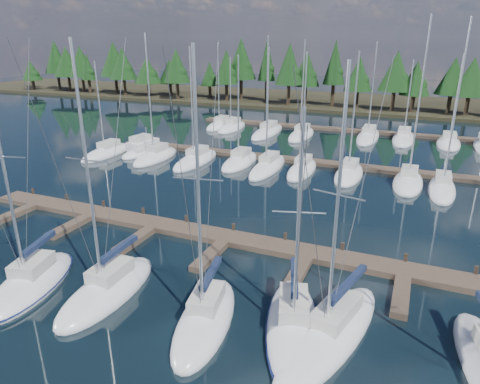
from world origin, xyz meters
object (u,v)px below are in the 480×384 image
at_px(front_sailboat_4, 293,326).
at_px(motor_yacht_left, 143,150).
at_px(main_dock, 224,241).
at_px(front_sailboat_1, 31,283).
at_px(front_sailboat_5, 331,333).
at_px(front_sailboat_3, 205,319).
at_px(front_sailboat_2, 108,289).

bearing_deg(front_sailboat_4, motor_yacht_left, 136.02).
bearing_deg(motor_yacht_left, main_dock, -43.35).
bearing_deg(front_sailboat_1, main_dock, 49.67).
distance_m(main_dock, front_sailboat_5, 11.54).
xyz_separation_m(main_dock, front_sailboat_5, (9.06, -7.15, 0.08)).
xyz_separation_m(front_sailboat_3, motor_yacht_left, (-23.08, 27.60, 0.13)).
bearing_deg(front_sailboat_4, main_dock, 134.35).
xyz_separation_m(front_sailboat_5, motor_yacht_left, (-29.23, 26.19, 0.15)).
bearing_deg(motor_yacht_left, front_sailboat_3, -50.10).
relative_size(front_sailboat_1, front_sailboat_3, 1.01).
bearing_deg(main_dock, front_sailboat_2, -112.65).
xyz_separation_m(front_sailboat_2, motor_yacht_left, (-16.70, 27.35, 0.14)).
relative_size(front_sailboat_1, motor_yacht_left, 1.86).
xyz_separation_m(front_sailboat_4, front_sailboat_5, (1.87, 0.21, 0.01)).
bearing_deg(front_sailboat_3, main_dock, 108.77).
relative_size(main_dock, front_sailboat_3, 3.04).
height_order(main_dock, front_sailboat_2, front_sailboat_2).
distance_m(main_dock, front_sailboat_4, 10.29).
distance_m(front_sailboat_1, front_sailboat_3, 11.01).
height_order(front_sailboat_2, front_sailboat_3, front_sailboat_2).
height_order(front_sailboat_2, front_sailboat_4, front_sailboat_2).
height_order(main_dock, front_sailboat_4, front_sailboat_4).
height_order(front_sailboat_3, front_sailboat_5, front_sailboat_3).
bearing_deg(front_sailboat_5, front_sailboat_3, -167.15).
bearing_deg(front_sailboat_1, front_sailboat_3, 4.91).
distance_m(front_sailboat_3, front_sailboat_5, 6.31).
relative_size(front_sailboat_2, front_sailboat_4, 1.22).
distance_m(front_sailboat_2, front_sailboat_5, 12.58).
bearing_deg(front_sailboat_2, front_sailboat_3, -2.25).
xyz_separation_m(front_sailboat_3, front_sailboat_4, (4.28, 1.20, -0.03)).
distance_m(front_sailboat_1, motor_yacht_left, 31.00).
bearing_deg(front_sailboat_3, front_sailboat_2, 177.75).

